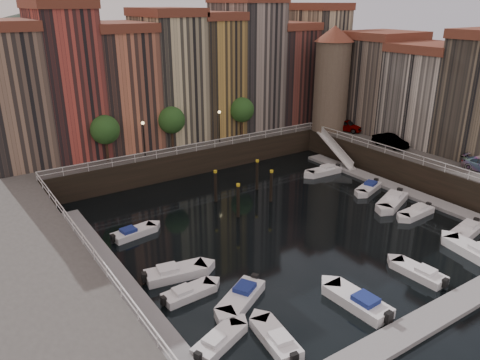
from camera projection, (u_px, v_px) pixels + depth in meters
ground at (279, 223)px, 44.38m from camera, size 200.00×200.00×0.00m
quay_far at (162, 143)px, 64.04m from camera, size 80.00×20.00×3.00m
quay_right at (471, 161)px, 56.79m from camera, size 20.00×36.00×3.00m
dock_left at (117, 279)px, 35.16m from camera, size 2.00×28.00×0.35m
dock_right at (399, 189)px, 51.93m from camera, size 2.00×28.00×0.35m
dock_near at (436, 315)px, 31.12m from camera, size 30.00×2.00×0.35m
mountains at (36, 47)px, 127.88m from camera, size 145.00×100.00×18.00m
far_terrace at (189, 74)px, 60.43m from camera, size 48.70×10.30×17.50m
right_terrace at (431, 89)px, 57.63m from camera, size 9.30×24.30×14.00m
corner_tower at (332, 77)px, 62.35m from camera, size 5.20×5.20×13.80m
promenade_trees at (177, 119)px, 55.47m from camera, size 21.20×3.20×5.20m
street_lamps at (183, 126)px, 55.11m from camera, size 10.36×0.36×4.18m
railings at (250, 171)px, 46.82m from camera, size 36.08×34.04×0.52m
gangway at (336, 149)px, 60.32m from camera, size 2.78×8.32×3.73m
mooring_pilings at (246, 187)px, 48.55m from camera, size 6.06×5.17×3.78m
boat_left_0 at (219, 341)px, 28.56m from camera, size 4.23×2.82×0.96m
boat_left_1 at (188, 293)px, 33.23m from camera, size 4.13×1.69×0.94m
boat_left_2 at (174, 273)px, 35.59m from camera, size 5.03×2.53×1.13m
boat_left_4 at (133, 233)px, 41.85m from camera, size 4.30×2.09×0.97m
boat_right_0 at (467, 230)px, 42.20m from camera, size 4.66×2.40×1.04m
boat_right_1 at (416, 212)px, 45.92m from camera, size 4.35×1.78×0.99m
boat_right_2 at (392, 201)px, 48.33m from camera, size 5.30×3.60×1.20m
boat_right_3 at (369, 188)px, 51.90m from camera, size 4.37×2.78×0.98m
boat_right_4 at (324, 171)px, 56.96m from camera, size 4.68×1.91×1.06m
boat_near_0 at (276, 339)px, 28.68m from camera, size 2.13×4.45×1.00m
boat_near_1 at (359, 302)px, 32.12m from camera, size 2.13×5.24×1.19m
boat_near_2 at (420, 273)px, 35.67m from camera, size 1.82×4.44×1.01m
boat_near_3 at (475, 252)px, 38.56m from camera, size 2.68×5.36×1.20m
car_a at (346, 126)px, 63.80m from camera, size 3.31×5.06×1.60m
car_b at (390, 142)px, 56.76m from camera, size 1.64×4.59×1.51m
boat_extra_803 at (241, 297)px, 32.71m from camera, size 4.80×3.76×1.11m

